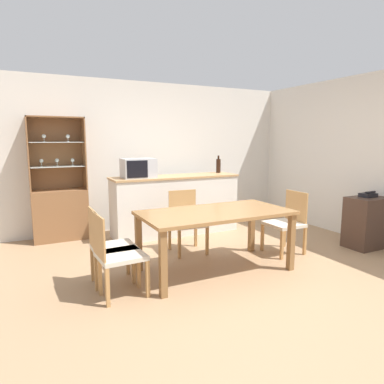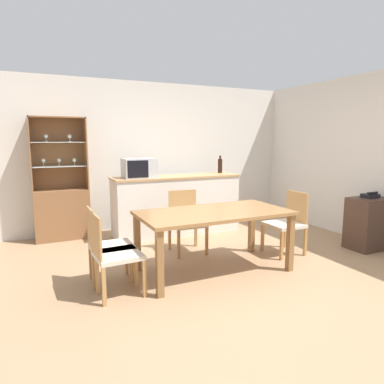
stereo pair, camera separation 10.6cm
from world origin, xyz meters
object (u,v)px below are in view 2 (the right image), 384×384
object	(u,v)px
telephone	(370,195)
dining_chair_side_left_far	(108,246)
side_cabinet	(368,223)
dining_chair_side_left_near	(113,254)
dining_chair_head_far	(186,221)
dining_chair_side_right_far	(287,223)
wine_bottle	(220,166)
display_cabinet	(62,205)
dining_table	(214,218)
microwave	(139,168)

from	to	relation	value
telephone	dining_chair_side_left_far	bearing A→B (deg)	174.99
dining_chair_side_left_far	side_cabinet	bearing A→B (deg)	84.47
dining_chair_side_left_near	dining_chair_head_far	bearing A→B (deg)	123.89
dining_chair_head_far	dining_chair_side_right_far	bearing A→B (deg)	155.76
dining_chair_side_left_far	wine_bottle	bearing A→B (deg)	125.70
dining_chair_side_right_far	dining_chair_side_left_near	size ratio (longest dim) A/B	1.00
dining_chair_side_left_near	dining_chair_side_left_far	distance (m)	0.28
dining_chair_side_left_near	side_cabinet	size ratio (longest dim) A/B	1.15
dining_chair_side_right_far	wine_bottle	xyz separation A→B (m)	(-0.09, 1.70, 0.67)
dining_chair_head_far	display_cabinet	bearing A→B (deg)	-38.85
dining_table	display_cabinet	bearing A→B (deg)	124.48
dining_chair_head_far	side_cabinet	distance (m)	2.62
dining_chair_side_right_far	dining_chair_side_left_near	world-z (taller)	same
dining_table	wine_bottle	world-z (taller)	wine_bottle
microwave	side_cabinet	size ratio (longest dim) A/B	0.68
side_cabinet	dining_chair_side_left_far	bearing A→B (deg)	174.65
display_cabinet	side_cabinet	world-z (taller)	display_cabinet
dining_table	wine_bottle	bearing A→B (deg)	58.39
dining_table	dining_chair_side_left_far	bearing A→B (deg)	173.63
dining_chair_side_right_far	wine_bottle	distance (m)	1.83
side_cabinet	telephone	xyz separation A→B (m)	(0.02, 0.02, 0.40)
microwave	dining_chair_head_far	bearing A→B (deg)	-66.21
dining_chair_head_far	microwave	size ratio (longest dim) A/B	1.69
dining_chair_side_right_far	dining_chair_head_far	xyz separation A→B (m)	(-1.22, 0.66, 0.00)
dining_chair_side_left_near	dining_chair_side_left_far	world-z (taller)	same
dining_table	dining_chair_side_right_far	distance (m)	1.25
dining_chair_side_left_near	side_cabinet	world-z (taller)	dining_chair_side_left_near
display_cabinet	telephone	bearing A→B (deg)	-31.17
microwave	telephone	world-z (taller)	microwave
dining_chair_head_far	wine_bottle	xyz separation A→B (m)	(1.13, 1.05, 0.67)
dining_chair_head_far	telephone	bearing A→B (deg)	162.21
dining_chair_side_right_far	dining_chair_side_left_near	bearing A→B (deg)	95.89
dining_chair_head_far	wine_bottle	world-z (taller)	wine_bottle
telephone	dining_chair_head_far	bearing A→B (deg)	158.12
wine_bottle	side_cabinet	xyz separation A→B (m)	(1.29, -2.05, -0.73)
side_cabinet	telephone	world-z (taller)	telephone
display_cabinet	wine_bottle	xyz separation A→B (m)	(2.65, -0.37, 0.56)
dining_chair_head_far	telephone	xyz separation A→B (m)	(2.44, -0.98, 0.34)
display_cabinet	dining_chair_side_left_near	distance (m)	2.37
side_cabinet	wine_bottle	bearing A→B (deg)	122.29
dining_chair_head_far	wine_bottle	size ratio (longest dim) A/B	2.77
display_cabinet	dining_chair_side_left_far	world-z (taller)	display_cabinet
dining_chair_side_left_far	dining_chair_head_far	xyz separation A→B (m)	(1.23, 0.66, 0.00)
dining_chair_side_left_near	wine_bottle	distance (m)	3.15
dining_table	microwave	distance (m)	1.81
dining_chair_side_right_far	dining_chair_side_left_far	xyz separation A→B (m)	(-2.45, -0.00, 0.00)
display_cabinet	dining_chair_side_left_far	distance (m)	2.10
display_cabinet	dining_table	xyz separation A→B (m)	(1.52, -2.21, 0.10)
dining_table	dining_chair_head_far	world-z (taller)	dining_chair_head_far
dining_chair_side_left_far	microwave	world-z (taller)	microwave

